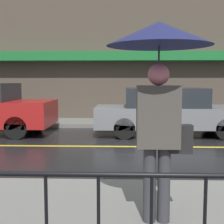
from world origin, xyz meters
TOP-DOWN VIEW (x-y plane):
  - ground_plane at (0.00, 0.00)m, footprint 80.00×80.00m
  - sidewalk_far at (0.00, 3.94)m, footprint 28.00×1.83m
  - lane_marking at (0.00, 0.00)m, footprint 25.20×0.12m
  - building_storefront at (0.00, 4.97)m, footprint 28.00×0.85m
  - railing_foreground at (0.00, -5.72)m, footprint 12.00×0.04m
  - pedestrian at (0.00, -4.45)m, footprint 1.09×1.09m
  - car_grey at (1.04, 1.76)m, footprint 4.58×1.71m

SIDE VIEW (x-z plane):
  - ground_plane at x=0.00m, z-range 0.00..0.00m
  - lane_marking at x=0.00m, z-range 0.00..0.01m
  - sidewalk_far at x=0.00m, z-range 0.00..0.13m
  - railing_foreground at x=0.00m, z-range 0.25..1.18m
  - car_grey at x=1.04m, z-range 0.01..1.44m
  - pedestrian at x=0.00m, z-range 0.76..2.89m
  - building_storefront at x=0.00m, z-range -0.03..6.02m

